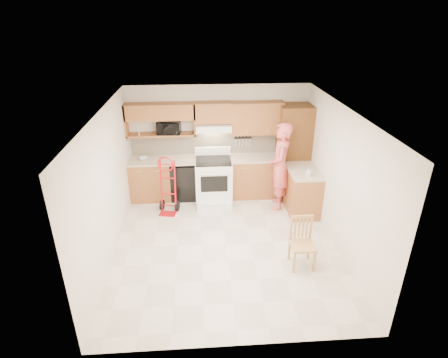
{
  "coord_description": "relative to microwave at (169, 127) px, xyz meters",
  "views": [
    {
      "loc": [
        -0.43,
        -5.59,
        3.98
      ],
      "look_at": [
        0.0,
        0.5,
        1.1
      ],
      "focal_mm": 29.28,
      "sensor_mm": 36.0,
      "label": 1
    }
  ],
  "objects": [
    {
      "name": "countertop_right",
      "position": [
        1.91,
        -0.13,
        -0.71
      ],
      "size": [
        1.14,
        0.63,
        0.04
      ],
      "primitive_type": "cube",
      "color": "tan",
      "rests_on": "lower_cab_right"
    },
    {
      "name": "wall_front",
      "position": [
        1.08,
        -4.34,
        -0.38
      ],
      "size": [
        4.0,
        0.02,
        2.5
      ],
      "primitive_type": "cube",
      "color": "silver",
      "rests_on": "ground"
    },
    {
      "name": "range",
      "position": [
        0.94,
        -0.43,
        -1.04
      ],
      "size": [
        0.79,
        1.04,
        1.17
      ],
      "primitive_type": null,
      "color": "white",
      "rests_on": "ground"
    },
    {
      "name": "upper_cab_left",
      "position": [
        -0.17,
        0.0,
        0.35
      ],
      "size": [
        1.5,
        0.33,
        0.34
      ],
      "primitive_type": "cube",
      "color": "brown",
      "rests_on": "wall_back"
    },
    {
      "name": "soap_bottle",
      "position": [
        2.78,
        -1.23,
        -0.6
      ],
      "size": [
        0.09,
        0.09,
        0.18
      ],
      "primitive_type": "imported",
      "rotation": [
        0.0,
        0.0,
        -0.08
      ],
      "color": "white",
      "rests_on": "countertop_return"
    },
    {
      "name": "upper_cab_right",
      "position": [
        1.91,
        0.0,
        0.17
      ],
      "size": [
        1.14,
        0.33,
        0.7
      ],
      "primitive_type": "cube",
      "color": "brown",
      "rests_on": "wall_back"
    },
    {
      "name": "dining_chair",
      "position": [
        2.31,
        -2.78,
        -1.19
      ],
      "size": [
        0.39,
        0.43,
        0.87
      ],
      "primitive_type": null,
      "rotation": [
        0.0,
        0.0,
        0.01
      ],
      "color": "#B87B48",
      "rests_on": "ground"
    },
    {
      "name": "wall_back",
      "position": [
        1.08,
        0.17,
        -0.38
      ],
      "size": [
        4.0,
        0.02,
        2.5
      ],
      "primitive_type": "cube",
      "color": "silver",
      "rests_on": "ground"
    },
    {
      "name": "upper_cab_center",
      "position": [
        0.96,
        0.0,
        0.31
      ],
      "size": [
        0.76,
        0.33,
        0.44
      ],
      "primitive_type": "cube",
      "color": "brown",
      "rests_on": "wall_back"
    },
    {
      "name": "wall_left",
      "position": [
        -0.93,
        -2.08,
        -0.38
      ],
      "size": [
        0.02,
        4.5,
        2.5
      ],
      "primitive_type": "cube",
      "color": "silver",
      "rests_on": "ground"
    },
    {
      "name": "upper_shelf_mw",
      "position": [
        -0.17,
        0.0,
        -0.16
      ],
      "size": [
        1.5,
        0.33,
        0.04
      ],
      "primitive_type": "cube",
      "color": "brown",
      "rests_on": "wall_back"
    },
    {
      "name": "countertop_left",
      "position": [
        -0.17,
        -0.13,
        -0.71
      ],
      "size": [
        1.5,
        0.63,
        0.04
      ],
      "primitive_type": "cube",
      "color": "tan",
      "rests_on": "lower_cab_left"
    },
    {
      "name": "floor",
      "position": [
        1.08,
        -2.08,
        -1.64
      ],
      "size": [
        4.0,
        4.5,
        0.02
      ],
      "primitive_type": "cube",
      "color": "beige",
      "rests_on": "ground"
    },
    {
      "name": "person",
      "position": [
        2.32,
        -0.74,
        -0.68
      ],
      "size": [
        0.59,
        0.77,
        1.89
      ],
      "primitive_type": "imported",
      "rotation": [
        0.0,
        0.0,
        -1.79
      ],
      "color": "#DA5655",
      "rests_on": "ground"
    },
    {
      "name": "ceiling",
      "position": [
        1.08,
        -2.08,
        0.88
      ],
      "size": [
        4.0,
        4.5,
        0.02
      ],
      "primitive_type": "cube",
      "color": "white",
      "rests_on": "ground"
    },
    {
      "name": "lower_cab_left",
      "position": [
        -0.47,
        -0.14,
        -1.18
      ],
      "size": [
        0.9,
        0.6,
        0.9
      ],
      "primitive_type": "cube",
      "color": "brown",
      "rests_on": "ground"
    },
    {
      "name": "range_hood",
      "position": [
        0.96,
        -0.06,
        0.0
      ],
      "size": [
        0.76,
        0.46,
        0.14
      ],
      "primitive_type": "cube",
      "color": "white",
      "rests_on": "wall_back"
    },
    {
      "name": "knife_strip",
      "position": [
        1.63,
        0.12,
        -0.39
      ],
      "size": [
        0.4,
        0.05,
        0.29
      ],
      "primitive_type": null,
      "color": "black",
      "rests_on": "backsplash"
    },
    {
      "name": "bowl",
      "position": [
        -0.58,
        -0.14,
        -0.66
      ],
      "size": [
        0.25,
        0.25,
        0.05
      ],
      "primitive_type": "imported",
      "rotation": [
        0.0,
        0.0,
        0.29
      ],
      "color": "white",
      "rests_on": "countertop_left"
    },
    {
      "name": "countertop_return",
      "position": [
        2.78,
        -0.94,
        -0.71
      ],
      "size": [
        0.63,
        1.0,
        0.04
      ],
      "primitive_type": "cube",
      "color": "tan",
      "rests_on": "cab_return_right"
    },
    {
      "name": "dishwasher",
      "position": [
        0.28,
        -0.14,
        -1.2
      ],
      "size": [
        0.6,
        0.6,
        0.85
      ],
      "primitive_type": "cube",
      "color": "black",
      "rests_on": "ground"
    },
    {
      "name": "pantry_tall",
      "position": [
        2.73,
        -0.14,
        -0.58
      ],
      "size": [
        0.7,
        0.6,
        2.1
      ],
      "primitive_type": "cube",
      "color": "brown",
      "rests_on": "ground"
    },
    {
      "name": "microwave",
      "position": [
        0.0,
        0.0,
        0.0
      ],
      "size": [
        0.53,
        0.38,
        0.28
      ],
      "primitive_type": "imported",
      "rotation": [
        0.0,
        0.0,
        -0.1
      ],
      "color": "black",
      "rests_on": "upper_shelf_mw"
    },
    {
      "name": "wall_right",
      "position": [
        3.09,
        -2.08,
        -0.38
      ],
      "size": [
        0.02,
        4.5,
        2.5
      ],
      "primitive_type": "cube",
      "color": "silver",
      "rests_on": "ground"
    },
    {
      "name": "cab_return_right",
      "position": [
        2.78,
        -0.94,
        -1.18
      ],
      "size": [
        0.6,
        1.0,
        0.9
      ],
      "primitive_type": "cube",
      "color": "brown",
      "rests_on": "ground"
    },
    {
      "name": "hand_truck",
      "position": [
        -0.05,
        -0.84,
        -1.05
      ],
      "size": [
        0.53,
        0.5,
        1.15
      ],
      "primitive_type": null,
      "rotation": [
        0.0,
        0.0,
        -0.21
      ],
      "color": "red",
      "rests_on": "ground"
    },
    {
      "name": "backsplash",
      "position": [
        1.08,
        0.15,
        -0.43
      ],
      "size": [
        3.92,
        0.03,
        0.55
      ],
      "primitive_type": "cube",
      "color": "beige",
      "rests_on": "wall_back"
    },
    {
      "name": "lower_cab_right",
      "position": [
        1.91,
        -0.14,
        -1.18
      ],
      "size": [
        1.14,
        0.6,
        0.9
      ],
      "primitive_type": "cube",
      "color": "brown",
      "rests_on": "ground"
    }
  ]
}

